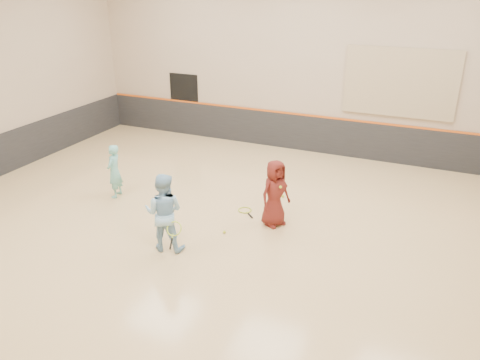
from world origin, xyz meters
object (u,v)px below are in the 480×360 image
at_px(girl, 114,171).
at_px(instructor, 164,212).
at_px(spare_racket, 245,210).
at_px(young_man, 275,193).

height_order(girl, instructor, instructor).
height_order(instructor, spare_racket, instructor).
relative_size(instructor, spare_racket, 2.25).
bearing_deg(young_man, spare_racket, 97.86).
relative_size(young_man, spare_racket, 2.09).
distance_m(young_man, spare_racket, 1.23).
bearing_deg(spare_racket, instructor, -110.65).
bearing_deg(young_man, girl, 122.35).
relative_size(instructor, young_man, 1.08).
relative_size(girl, spare_racket, 1.86).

